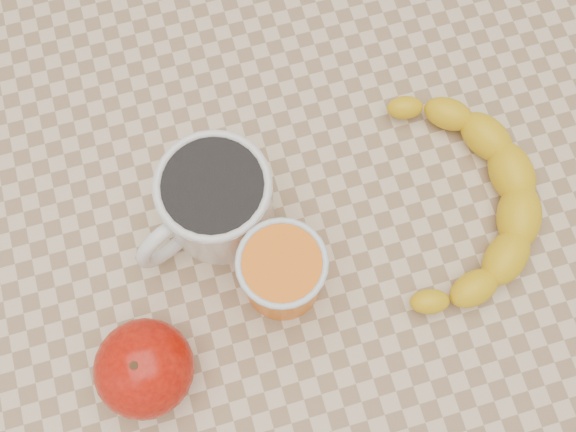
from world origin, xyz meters
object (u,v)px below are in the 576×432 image
object	(u,v)px
coffee_mug	(214,201)
orange_juice_glass	(282,273)
table	(288,243)
apple	(144,368)
banana	(460,203)

from	to	relation	value
coffee_mug	orange_juice_glass	distance (m)	0.09
coffee_mug	orange_juice_glass	bearing A→B (deg)	-63.26
orange_juice_glass	table	bearing A→B (deg)	68.94
table	coffee_mug	world-z (taller)	coffee_mug
apple	orange_juice_glass	bearing A→B (deg)	18.52
apple	banana	distance (m)	0.32
banana	table	bearing A→B (deg)	-169.08
table	apple	world-z (taller)	apple
orange_juice_glass	banana	bearing A→B (deg)	7.15
coffee_mug	banana	xyz separation A→B (m)	(0.22, -0.06, -0.03)
table	orange_juice_glass	size ratio (longest dim) A/B	8.92
banana	apple	bearing A→B (deg)	-145.28
orange_juice_glass	apple	size ratio (longest dim) A/B	1.04
apple	banana	world-z (taller)	apple
orange_juice_glass	apple	xyz separation A→B (m)	(-0.13, -0.05, -0.01)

